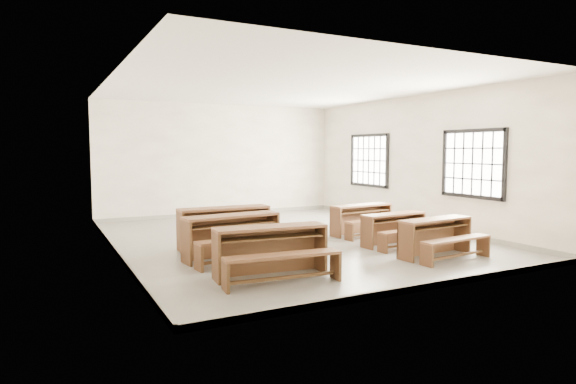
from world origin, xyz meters
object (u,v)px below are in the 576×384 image
desk_set_4 (395,227)px  desk_set_5 (363,217)px  desk_set_1 (233,233)px  desk_set_2 (225,225)px  desk_set_3 (437,235)px  desk_set_0 (272,248)px

desk_set_4 → desk_set_5: (0.15, 1.29, 0.02)m
desk_set_1 → desk_set_5: desk_set_1 is taller
desk_set_2 → desk_set_3: (3.09, -2.40, -0.07)m
desk_set_0 → desk_set_4: size_ratio=1.20×
desk_set_4 → desk_set_1: bearing=169.5°
desk_set_2 → desk_set_4: (3.09, -1.28, -0.09)m
desk_set_3 → desk_set_0: bearing=173.0°
desk_set_0 → desk_set_3: (3.20, -0.09, -0.05)m
desk_set_0 → desk_set_3: 3.20m
desk_set_0 → desk_set_2: size_ratio=1.00×
desk_set_0 → desk_set_5: bearing=40.2°
desk_set_3 → desk_set_4: 1.12m
desk_set_4 → desk_set_5: size_ratio=0.94×
desk_set_1 → desk_set_2: desk_set_2 is taller
desk_set_2 → desk_set_0: bearing=-92.5°
desk_set_3 → desk_set_5: size_ratio=1.01×
desk_set_0 → desk_set_3: bearing=3.8°
desk_set_2 → desk_set_5: size_ratio=1.13×
desk_set_0 → desk_set_2: desk_set_2 is taller
desk_set_1 → desk_set_5: size_ratio=1.14×
desk_set_3 → desk_set_4: desk_set_3 is taller
desk_set_2 → desk_set_3: desk_set_2 is taller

